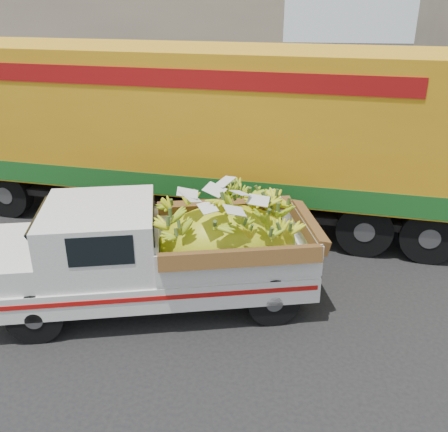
# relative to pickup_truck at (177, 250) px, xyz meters

# --- Properties ---
(ground) EXTENTS (100.00, 100.00, 0.00)m
(ground) POSITION_rel_pickup_truck_xyz_m (0.53, -0.66, -0.97)
(ground) COLOR black
(ground) RESTS_ON ground
(curb) EXTENTS (60.00, 0.25, 0.15)m
(curb) POSITION_rel_pickup_truck_xyz_m (0.53, 5.95, -0.89)
(curb) COLOR gray
(curb) RESTS_ON ground
(sidewalk) EXTENTS (60.00, 4.00, 0.14)m
(sidewalk) POSITION_rel_pickup_truck_xyz_m (0.53, 8.05, -0.90)
(sidewalk) COLOR gray
(sidewalk) RESTS_ON ground
(building_left) EXTENTS (18.00, 6.00, 5.00)m
(building_left) POSITION_rel_pickup_truck_xyz_m (-7.47, 13.95, 1.53)
(building_left) COLOR gray
(building_left) RESTS_ON ground
(pickup_truck) EXTENTS (5.42, 3.01, 1.80)m
(pickup_truck) POSITION_rel_pickup_truck_xyz_m (0.00, 0.00, 0.00)
(pickup_truck) COLOR black
(pickup_truck) RESTS_ON ground
(semi_trailer) EXTENTS (12.05, 4.01, 3.80)m
(semi_trailer) POSITION_rel_pickup_truck_xyz_m (0.00, 3.49, 1.15)
(semi_trailer) COLOR black
(semi_trailer) RESTS_ON ground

